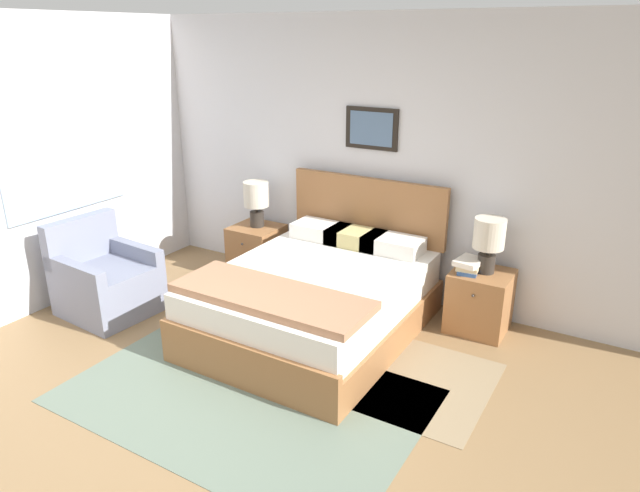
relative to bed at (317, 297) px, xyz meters
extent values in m
plane|color=olive|center=(0.05, -1.62, -0.32)|extent=(16.00, 16.00, 0.00)
cube|color=silver|center=(0.05, 1.06, 0.98)|extent=(7.32, 0.06, 2.60)
cube|color=black|center=(-0.02, 1.01, 1.28)|extent=(0.52, 0.02, 0.38)
cube|color=slate|center=(-0.02, 1.00, 1.28)|extent=(0.43, 0.00, 0.30)
cube|color=silver|center=(-2.44, -0.30, 0.98)|extent=(0.06, 5.05, 2.60)
cube|color=#9EBCDB|center=(-2.40, -0.50, 1.11)|extent=(0.02, 1.26, 1.15)
cube|color=slate|center=(0.05, -1.08, -0.31)|extent=(2.48, 1.62, 0.01)
cube|color=#897556|center=(1.13, -0.28, -0.31)|extent=(0.86, 1.12, 0.01)
cube|color=#936038|center=(0.00, -0.03, -0.18)|extent=(1.56, 2.00, 0.28)
cube|color=#936038|center=(0.00, -1.00, 0.00)|extent=(1.56, 0.06, 0.08)
cube|color=white|center=(0.00, -0.03, 0.11)|extent=(1.50, 1.92, 0.29)
cube|color=#936038|center=(0.00, 0.94, 0.55)|extent=(1.56, 0.06, 0.59)
cube|color=#9E7051|center=(0.00, -0.65, 0.28)|extent=(1.53, 0.56, 0.06)
cube|color=white|center=(-0.38, 0.71, 0.32)|extent=(0.52, 0.32, 0.14)
cube|color=white|center=(0.38, 0.71, 0.32)|extent=(0.52, 0.32, 0.14)
cube|color=tan|center=(0.00, 0.71, 0.32)|extent=(0.52, 0.32, 0.14)
cube|color=gray|center=(-1.82, -0.66, -0.10)|extent=(0.82, 0.76, 0.44)
cube|color=gray|center=(-2.14, -0.64, 0.33)|extent=(0.17, 0.72, 0.41)
cube|color=gray|center=(-1.79, -0.36, 0.20)|extent=(0.78, 0.16, 0.14)
cube|color=gray|center=(-1.84, -0.96, 0.20)|extent=(0.78, 0.16, 0.14)
cube|color=#936038|center=(-1.18, 0.74, -0.05)|extent=(0.49, 0.46, 0.53)
sphere|color=#332D28|center=(-1.18, 0.50, 0.10)|extent=(0.02, 0.02, 0.02)
cube|color=#936038|center=(1.18, 0.74, -0.05)|extent=(0.49, 0.46, 0.53)
sphere|color=#332D28|center=(1.18, 0.50, 0.10)|extent=(0.02, 0.02, 0.02)
cylinder|color=#2D2823|center=(-1.18, 0.76, 0.29)|extent=(0.14, 0.14, 0.16)
cylinder|color=#2D2823|center=(-1.18, 0.76, 0.40)|extent=(0.02, 0.02, 0.06)
cylinder|color=beige|center=(-1.18, 0.76, 0.56)|extent=(0.26, 0.26, 0.25)
cylinder|color=#2D2823|center=(1.20, 0.76, 0.29)|extent=(0.14, 0.14, 0.16)
cylinder|color=#2D2823|center=(1.20, 0.76, 0.40)|extent=(0.02, 0.02, 0.06)
cylinder|color=beige|center=(1.20, 0.76, 0.56)|extent=(0.26, 0.26, 0.25)
cube|color=#335693|center=(1.07, 0.70, 0.23)|extent=(0.19, 0.26, 0.03)
cube|color=beige|center=(1.07, 0.70, 0.26)|extent=(0.20, 0.25, 0.04)
cube|color=silver|center=(1.07, 0.70, 0.30)|extent=(0.23, 0.28, 0.04)
camera|label=1|loc=(2.25, -3.74, 2.10)|focal=32.00mm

